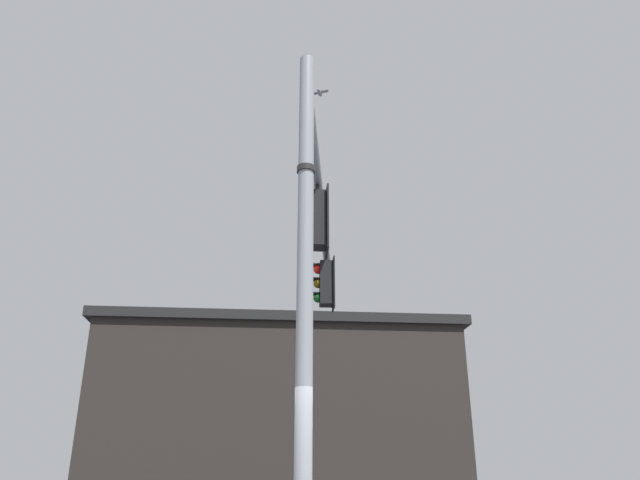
# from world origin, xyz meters

# --- Properties ---
(signal_pole) EXTENTS (0.21, 0.21, 7.16)m
(signal_pole) POSITION_xyz_m (0.00, 0.00, 3.58)
(signal_pole) COLOR gray
(signal_pole) RESTS_ON ground
(mast_arm) EXTENTS (7.14, 1.05, 0.17)m
(mast_arm) POSITION_xyz_m (3.56, -0.44, 6.60)
(mast_arm) COLOR gray
(traffic_light_nearest_pole) EXTENTS (0.54, 0.49, 1.31)m
(traffic_light_nearest_pole) POSITION_xyz_m (2.68, -0.31, 5.81)
(traffic_light_nearest_pole) COLOR black
(traffic_light_mid_inner) EXTENTS (0.54, 0.49, 1.31)m
(traffic_light_mid_inner) POSITION_xyz_m (6.32, -0.77, 5.81)
(traffic_light_mid_inner) COLOR black
(street_name_sign) EXTENTS (1.41, 0.30, 0.22)m
(street_name_sign) POSITION_xyz_m (0.44, -0.05, 5.35)
(street_name_sign) COLOR #147238
(bird_flying) EXTENTS (0.28, 0.39, 0.08)m
(bird_flying) POSITION_xyz_m (3.75, -0.45, 9.29)
(bird_flying) COLOR gray
(storefront_building) EXTENTS (8.35, 11.80, 6.35)m
(storefront_building) POSITION_xyz_m (14.44, 0.24, 3.19)
(storefront_building) COLOR #282321
(storefront_building) RESTS_ON ground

